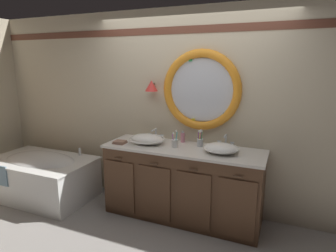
{
  "coord_description": "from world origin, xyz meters",
  "views": [
    {
      "loc": [
        1.18,
        -2.89,
        1.93
      ],
      "look_at": [
        -0.15,
        0.25,
        1.17
      ],
      "focal_mm": 30.42,
      "sensor_mm": 36.0,
      "label": 1
    }
  ],
  "objects_px": {
    "sink_basin_right": "(221,148)",
    "toothbrush_holder_right": "(200,142)",
    "soap_dispenser": "(183,137)",
    "toothbrush_holder_left": "(175,143)",
    "folded_hand_towel": "(120,142)",
    "sink_basin_left": "(147,139)",
    "bathtub": "(42,174)"
  },
  "relations": [
    {
      "from": "toothbrush_holder_left",
      "to": "toothbrush_holder_right",
      "type": "height_order",
      "value": "toothbrush_holder_left"
    },
    {
      "from": "soap_dispenser",
      "to": "folded_hand_towel",
      "type": "bearing_deg",
      "value": -152.84
    },
    {
      "from": "toothbrush_holder_left",
      "to": "folded_hand_towel",
      "type": "bearing_deg",
      "value": -170.23
    },
    {
      "from": "sink_basin_right",
      "to": "soap_dispenser",
      "type": "bearing_deg",
      "value": 155.67
    },
    {
      "from": "sink_basin_left",
      "to": "toothbrush_holder_left",
      "type": "relative_size",
      "value": 2.1
    },
    {
      "from": "toothbrush_holder_right",
      "to": "soap_dispenser",
      "type": "height_order",
      "value": "toothbrush_holder_right"
    },
    {
      "from": "sink_basin_left",
      "to": "toothbrush_holder_right",
      "type": "height_order",
      "value": "toothbrush_holder_right"
    },
    {
      "from": "sink_basin_left",
      "to": "toothbrush_holder_right",
      "type": "distance_m",
      "value": 0.67
    },
    {
      "from": "sink_basin_right",
      "to": "toothbrush_holder_left",
      "type": "relative_size",
      "value": 1.87
    },
    {
      "from": "sink_basin_left",
      "to": "soap_dispenser",
      "type": "relative_size",
      "value": 2.96
    },
    {
      "from": "toothbrush_holder_left",
      "to": "soap_dispenser",
      "type": "distance_m",
      "value": 0.25
    },
    {
      "from": "toothbrush_holder_left",
      "to": "toothbrush_holder_right",
      "type": "xyz_separation_m",
      "value": [
        0.28,
        0.15,
        0.0
      ]
    },
    {
      "from": "sink_basin_right",
      "to": "toothbrush_holder_right",
      "type": "height_order",
      "value": "toothbrush_holder_right"
    },
    {
      "from": "bathtub",
      "to": "sink_basin_right",
      "type": "bearing_deg",
      "value": 5.7
    },
    {
      "from": "sink_basin_left",
      "to": "toothbrush_holder_left",
      "type": "bearing_deg",
      "value": 0.52
    },
    {
      "from": "bathtub",
      "to": "sink_basin_left",
      "type": "height_order",
      "value": "sink_basin_left"
    },
    {
      "from": "sink_basin_right",
      "to": "folded_hand_towel",
      "type": "xyz_separation_m",
      "value": [
        -1.28,
        -0.12,
        -0.04
      ]
    },
    {
      "from": "soap_dispenser",
      "to": "toothbrush_holder_left",
      "type": "bearing_deg",
      "value": -93.49
    },
    {
      "from": "bathtub",
      "to": "toothbrush_holder_right",
      "type": "relative_size",
      "value": 6.95
    },
    {
      "from": "toothbrush_holder_left",
      "to": "sink_basin_right",
      "type": "bearing_deg",
      "value": -0.34
    },
    {
      "from": "soap_dispenser",
      "to": "sink_basin_left",
      "type": "bearing_deg",
      "value": -147.05
    },
    {
      "from": "bathtub",
      "to": "folded_hand_towel",
      "type": "distance_m",
      "value": 1.4
    },
    {
      "from": "sink_basin_right",
      "to": "soap_dispenser",
      "type": "xyz_separation_m",
      "value": [
        -0.56,
        0.25,
        0.01
      ]
    },
    {
      "from": "soap_dispenser",
      "to": "folded_hand_towel",
      "type": "height_order",
      "value": "soap_dispenser"
    },
    {
      "from": "sink_basin_right",
      "to": "folded_hand_towel",
      "type": "height_order",
      "value": "sink_basin_right"
    },
    {
      "from": "sink_basin_left",
      "to": "soap_dispenser",
      "type": "distance_m",
      "value": 0.46
    },
    {
      "from": "sink_basin_left",
      "to": "folded_hand_towel",
      "type": "bearing_deg",
      "value": -160.44
    },
    {
      "from": "toothbrush_holder_left",
      "to": "soap_dispenser",
      "type": "relative_size",
      "value": 1.41
    },
    {
      "from": "sink_basin_left",
      "to": "toothbrush_holder_left",
      "type": "distance_m",
      "value": 0.37
    },
    {
      "from": "toothbrush_holder_left",
      "to": "soap_dispenser",
      "type": "height_order",
      "value": "toothbrush_holder_left"
    },
    {
      "from": "toothbrush_holder_left",
      "to": "toothbrush_holder_right",
      "type": "distance_m",
      "value": 0.32
    },
    {
      "from": "toothbrush_holder_right",
      "to": "soap_dispenser",
      "type": "relative_size",
      "value": 1.4
    }
  ]
}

